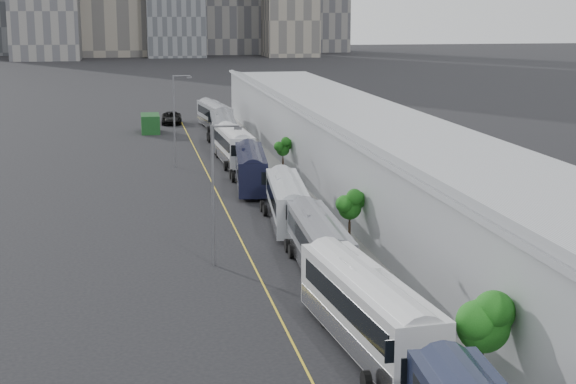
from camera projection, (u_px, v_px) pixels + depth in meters
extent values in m
cube|color=gray|center=(388.00, 241.00, 64.43)|extent=(10.00, 170.00, 0.12)
cube|color=gold|center=(245.00, 249.00, 62.60)|extent=(0.12, 160.00, 0.02)
cube|color=gray|center=(441.00, 195.00, 64.45)|extent=(12.00, 160.00, 6.80)
cube|color=gray|center=(443.00, 162.00, 63.95)|extent=(12.45, 160.40, 2.57)
cube|color=gray|center=(364.00, 148.00, 62.68)|extent=(0.30, 160.00, 0.40)
cube|color=silver|center=(367.00, 310.00, 43.82)|extent=(4.01, 14.08, 3.36)
cube|color=black|center=(369.00, 300.00, 43.49)|extent=(3.92, 12.42, 1.14)
cube|color=silver|center=(367.00, 331.00, 44.04)|extent=(4.02, 13.80, 1.08)
cube|color=silver|center=(359.00, 266.00, 44.99)|extent=(1.59, 2.46, 0.32)
cube|color=slate|center=(319.00, 243.00, 57.17)|extent=(2.99, 12.54, 3.02)
cube|color=black|center=(319.00, 236.00, 56.87)|extent=(2.99, 11.05, 1.03)
cube|color=silver|center=(319.00, 257.00, 57.37)|extent=(3.02, 12.29, 0.97)
cube|color=slate|center=(314.00, 213.00, 58.21)|extent=(1.33, 2.15, 0.29)
cube|color=silver|center=(287.00, 201.00, 69.36)|extent=(3.70, 12.78, 3.05)
cube|color=black|center=(287.00, 195.00, 69.06)|extent=(3.62, 11.28, 1.04)
cube|color=silver|center=(287.00, 214.00, 69.56)|extent=(3.72, 12.53, 0.98)
cube|color=silver|center=(284.00, 177.00, 70.41)|extent=(1.46, 2.24, 0.29)
cube|color=black|center=(251.00, 168.00, 83.33)|extent=(3.89, 13.18, 3.15)
cube|color=black|center=(251.00, 163.00, 83.02)|extent=(3.80, 11.63, 1.07)
cube|color=silver|center=(251.00, 179.00, 83.54)|extent=(3.91, 12.92, 1.01)
cube|color=black|center=(248.00, 148.00, 84.42)|extent=(1.51, 2.32, 0.30)
cube|color=white|center=(233.00, 144.00, 97.38)|extent=(3.24, 13.66, 3.29)
cube|color=black|center=(233.00, 139.00, 97.05)|extent=(3.24, 12.04, 1.12)
cube|color=silver|center=(233.00, 154.00, 97.59)|extent=(3.27, 13.39, 1.05)
cube|color=white|center=(231.00, 126.00, 98.52)|extent=(1.45, 2.35, 0.31)
cube|color=slate|center=(223.00, 130.00, 108.55)|extent=(3.66, 13.94, 3.34)
cube|color=black|center=(223.00, 126.00, 108.23)|extent=(3.61, 12.29, 1.14)
cube|color=silver|center=(223.00, 139.00, 108.77)|extent=(3.69, 13.67, 1.07)
cube|color=slate|center=(221.00, 114.00, 109.71)|extent=(1.53, 2.42, 0.32)
cube|color=#999BA2|center=(214.00, 115.00, 124.82)|extent=(3.92, 13.13, 3.13)
cube|color=black|center=(215.00, 111.00, 124.51)|extent=(3.82, 11.59, 1.07)
cube|color=silver|center=(215.00, 122.00, 125.03)|extent=(3.93, 12.88, 1.00)
cube|color=#999BA2|center=(213.00, 102.00, 125.91)|extent=(1.51, 2.31, 0.30)
cylinder|color=black|center=(482.00, 357.00, 38.83)|extent=(0.18, 0.18, 3.46)
sphere|color=#175B14|center=(484.00, 318.00, 38.46)|extent=(2.39, 2.39, 2.39)
cylinder|color=black|center=(349.00, 225.00, 63.07)|extent=(0.18, 0.18, 3.08)
sphere|color=#175B14|center=(350.00, 205.00, 62.75)|extent=(1.68, 1.68, 1.68)
cylinder|color=black|center=(283.00, 161.00, 90.44)|extent=(0.18, 0.18, 2.83)
sphere|color=#175B14|center=(283.00, 148.00, 90.15)|extent=(1.35, 1.35, 1.35)
cylinder|color=#59595E|center=(213.00, 196.00, 57.69)|extent=(0.18, 0.18, 9.41)
cylinder|color=#59595E|center=(226.00, 126.00, 56.90)|extent=(1.80, 0.14, 0.14)
cube|color=#59595E|center=(238.00, 128.00, 57.08)|extent=(0.50, 0.22, 0.18)
cylinder|color=#59595E|center=(174.00, 122.00, 93.80)|extent=(0.18, 0.18, 9.86)
cylinder|color=#59595E|center=(182.00, 76.00, 92.97)|extent=(1.80, 0.14, 0.14)
cube|color=#59595E|center=(189.00, 77.00, 93.14)|extent=(0.50, 0.22, 0.18)
cube|color=#113916|center=(150.00, 124.00, 120.92)|extent=(2.52, 5.32, 2.50)
imported|color=black|center=(172.00, 118.00, 130.22)|extent=(3.22, 6.45, 1.75)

